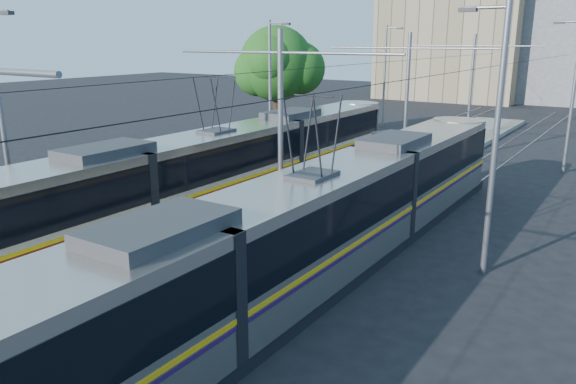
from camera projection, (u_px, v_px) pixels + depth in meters
The scene contains 12 objects.
ground at pixel (111, 312), 14.79m from camera, with size 160.00×160.00×0.00m, color black.
platform at pixel (380, 178), 28.44m from camera, with size 4.00×50.00×0.30m, color gray.
tactile_strip_left at pixel (355, 171), 29.17m from camera, with size 0.70×50.00×0.01m, color gray.
tactile_strip_right at pixel (407, 179), 27.63m from camera, with size 0.70×50.00×0.01m, color gray.
rails at pixel (380, 180), 28.48m from camera, with size 8.71×70.00×0.03m.
tram_left at pixel (218, 170), 23.22m from camera, with size 2.43×27.82×5.50m.
tram_right at pixel (312, 226), 15.81m from camera, with size 2.43×28.56×5.50m.
catenary at pixel (358, 95), 25.00m from camera, with size 9.20×70.00×7.00m.
street_lamps at pixel (414, 92), 30.60m from camera, with size 15.18×38.22×8.00m.
shelter at pixel (382, 153), 27.85m from camera, with size 0.93×1.17×2.26m.
tree at pixel (282, 65), 36.80m from camera, with size 5.40×4.99×7.84m.
building_left at pixel (456, 45), 66.77m from camera, with size 16.32×12.24×12.53m.
Camera 1 is at (11.29, -8.64, 6.96)m, focal length 35.00 mm.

